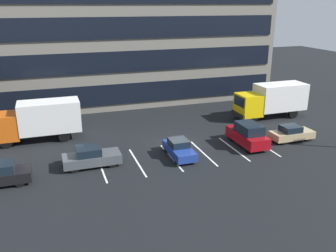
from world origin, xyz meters
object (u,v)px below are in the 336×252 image
(sedan_charcoal, at_px, (91,157))
(suv_maroon, at_px, (248,135))
(sedan_navy, at_px, (179,149))
(sedan_tan, at_px, (292,133))
(box_truck_yellow, at_px, (272,99))
(box_truck_orange, at_px, (38,119))

(sedan_charcoal, relative_size, suv_maroon, 0.97)
(sedan_charcoal, height_order, sedan_navy, sedan_charcoal)
(suv_maroon, bearing_deg, sedan_charcoal, 179.73)
(sedan_navy, height_order, sedan_tan, sedan_tan)
(box_truck_yellow, height_order, sedan_tan, box_truck_yellow)
(box_truck_orange, bearing_deg, sedan_charcoal, -62.41)
(box_truck_orange, distance_m, sedan_charcoal, 7.93)
(sedan_charcoal, relative_size, sedan_navy, 1.10)
(sedan_charcoal, bearing_deg, suv_maroon, -0.27)
(sedan_tan, bearing_deg, box_truck_orange, 161.21)
(sedan_charcoal, bearing_deg, sedan_navy, -3.56)
(sedan_charcoal, xyz_separation_m, sedan_tan, (17.68, -0.31, -0.07))
(sedan_navy, bearing_deg, box_truck_yellow, 27.22)
(box_truck_yellow, height_order, box_truck_orange, box_truck_yellow)
(sedan_charcoal, bearing_deg, sedan_tan, -1.00)
(box_truck_orange, xyz_separation_m, suv_maroon, (16.97, -7.01, -1.02))
(box_truck_orange, height_order, sedan_navy, box_truck_orange)
(box_truck_yellow, height_order, suv_maroon, box_truck_yellow)
(box_truck_orange, height_order, sedan_charcoal, box_truck_orange)
(suv_maroon, bearing_deg, sedan_tan, -3.23)
(sedan_navy, bearing_deg, sedan_tan, 0.65)
(sedan_navy, bearing_deg, box_truck_orange, 145.03)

